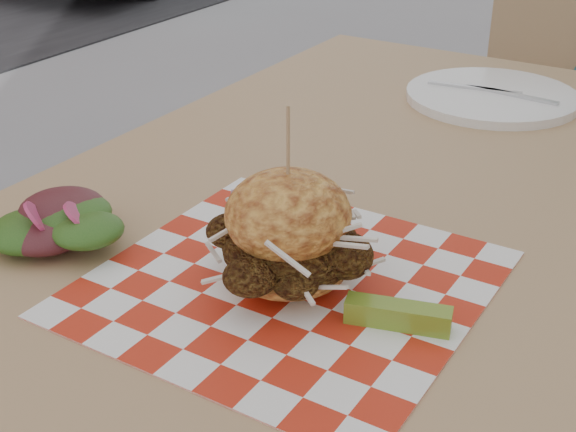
# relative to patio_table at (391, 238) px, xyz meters

# --- Properties ---
(patio_table) EXTENTS (0.80, 1.20, 0.75)m
(patio_table) POSITION_rel_patio_table_xyz_m (0.00, 0.00, 0.00)
(patio_table) COLOR tan
(patio_table) RESTS_ON ground
(patio_chair) EXTENTS (0.45, 0.46, 0.95)m
(patio_chair) POSITION_rel_patio_table_xyz_m (-0.01, 0.92, -0.12)
(patio_chair) COLOR tan
(patio_chair) RESTS_ON ground
(paper_liner) EXTENTS (0.36, 0.36, 0.00)m
(paper_liner) POSITION_rel_patio_table_xyz_m (0.01, -0.27, 0.08)
(paper_liner) COLOR red
(paper_liner) RESTS_ON patio_table
(sandwich) EXTENTS (0.16, 0.16, 0.18)m
(sandwich) POSITION_rel_patio_table_xyz_m (0.01, -0.27, 0.13)
(sandwich) COLOR gold
(sandwich) RESTS_ON paper_liner
(pickle_spear) EXTENTS (0.10, 0.05, 0.02)m
(pickle_spear) POSITION_rel_patio_table_xyz_m (0.13, -0.28, 0.09)
(pickle_spear) COLOR olive
(pickle_spear) RESTS_ON paper_liner
(side_salad) EXTENTS (0.14, 0.13, 0.05)m
(side_salad) POSITION_rel_patio_table_xyz_m (-0.23, -0.34, 0.09)
(side_salad) COLOR #3F1419
(side_salad) RESTS_ON patio_table
(place_setting) EXTENTS (0.27, 0.27, 0.02)m
(place_setting) POSITION_rel_patio_table_xyz_m (0.00, 0.36, 0.09)
(place_setting) COLOR white
(place_setting) RESTS_ON patio_table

